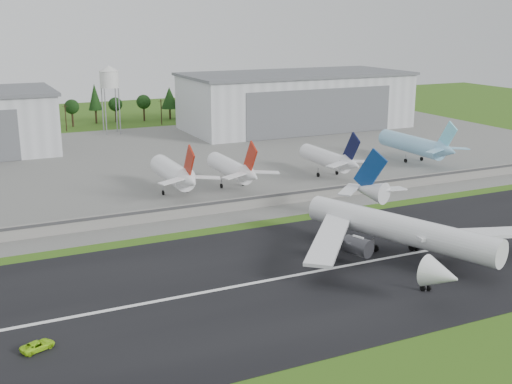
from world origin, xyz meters
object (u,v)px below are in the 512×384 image
parked_jet_navy (331,159)px  parked_jet_red_a (176,174)px  ground_vehicle (38,346)px  parked_jet_skyblue (417,145)px  parked_jet_red_b (234,169)px  main_airliner (399,235)px

parked_jet_navy → parked_jet_red_a: bearing=179.9°
ground_vehicle → parked_jet_skyblue: 158.57m
parked_jet_red_a → parked_jet_red_b: 17.90m
ground_vehicle → parked_jet_navy: bearing=-73.8°
parked_jet_red_b → parked_jet_skyblue: (71.38, 5.07, 0.37)m
parked_jet_navy → parked_jet_skyblue: 38.58m
parked_jet_red_a → parked_jet_skyblue: parked_jet_skyblue is taller
main_airliner → parked_jet_red_b: 67.50m
parked_jet_red_a → parked_jet_red_b: size_ratio=1.00×
ground_vehicle → parked_jet_red_b: bearing=-62.1°
main_airliner → parked_jet_skyblue: 95.40m
parked_jet_navy → parked_jet_skyblue: bearing=7.6°
parked_jet_red_b → parked_jet_navy: size_ratio=1.00×
ground_vehicle → main_airliner: bearing=-104.7°
parked_jet_navy → ground_vehicle: bearing=-142.4°
parked_jet_red_a → parked_jet_navy: size_ratio=1.00×
parked_jet_navy → parked_jet_skyblue: size_ratio=0.84×
main_airliner → parked_jet_navy: size_ratio=1.83×
ground_vehicle → parked_jet_red_b: parked_jet_red_b is taller
ground_vehicle → parked_jet_skyblue: parked_jet_skyblue is taller
parked_jet_red_a → parked_jet_skyblue: size_ratio=0.84×
parked_jet_red_a → parked_jet_red_b: (17.89, -0.06, -0.36)m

